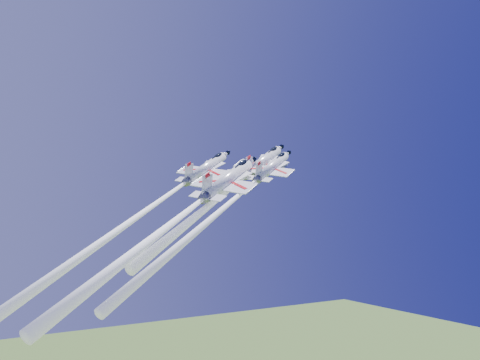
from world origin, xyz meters
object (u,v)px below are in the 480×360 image
jet_right (223,209)px  jet_slot (177,219)px  jet_lead (226,192)px  jet_left (138,216)px

jet_right → jet_slot: bearing=-126.2°
jet_lead → jet_right: size_ratio=0.93×
jet_left → jet_slot: size_ratio=1.15×
jet_lead → jet_right: (-4.20, -6.26, -2.86)m
jet_lead → jet_slot: (-11.56, -5.33, -4.47)m
jet_left → jet_right: (9.43, -11.35, 1.23)m
jet_left → jet_right: size_ratio=1.21×
jet_right → jet_lead: bearing=117.2°
jet_right → jet_slot: 7.60m
jet_right → jet_left: bearing=-169.2°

